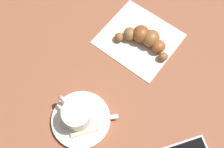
# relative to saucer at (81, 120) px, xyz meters

# --- Properties ---
(ground_plane) EXTENTS (1.80, 1.80, 0.00)m
(ground_plane) POSITION_rel_saucer_xyz_m (0.13, 0.01, -0.01)
(ground_plane) COLOR #96573C
(saucer) EXTENTS (0.12, 0.12, 0.01)m
(saucer) POSITION_rel_saucer_xyz_m (0.00, 0.00, 0.00)
(saucer) COLOR white
(saucer) RESTS_ON ground
(espresso_cup) EXTENTS (0.06, 0.08, 0.05)m
(espresso_cup) POSITION_rel_saucer_xyz_m (-0.00, 0.01, 0.03)
(espresso_cup) COLOR white
(espresso_cup) RESTS_ON saucer
(teaspoon) EXTENTS (0.10, 0.09, 0.01)m
(teaspoon) POSITION_rel_saucer_xyz_m (-0.01, 0.00, 0.01)
(teaspoon) COLOR silver
(teaspoon) RESTS_ON saucer
(sugar_packet) EXTENTS (0.06, 0.05, 0.01)m
(sugar_packet) POSITION_rel_saucer_xyz_m (-0.01, -0.02, 0.01)
(sugar_packet) COLOR beige
(sugar_packet) RESTS_ON saucer
(napkin) EXTENTS (0.16, 0.17, 0.00)m
(napkin) POSITION_rel_saucer_xyz_m (0.23, 0.02, -0.00)
(napkin) COLOR silver
(napkin) RESTS_ON ground
(croissant) EXTENTS (0.07, 0.14, 0.04)m
(croissant) POSITION_rel_saucer_xyz_m (0.23, 0.01, 0.01)
(croissant) COLOR #925B37
(croissant) RESTS_ON napkin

